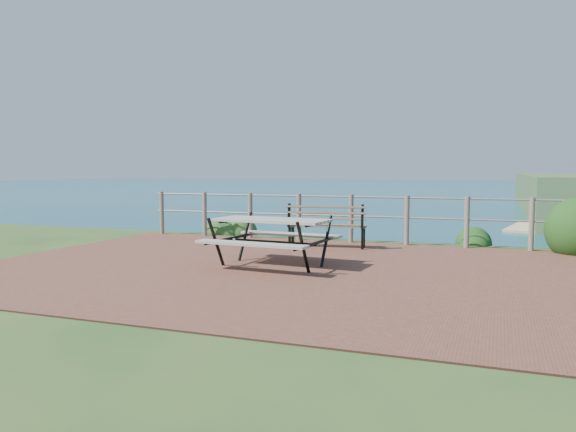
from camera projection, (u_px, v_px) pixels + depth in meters
The scene contains 7 objects.
ground at pixel (296, 270), 8.57m from camera, with size 10.00×7.00×0.12m, color brown.
ocean at pixel (492, 175), 194.95m from camera, with size 1200.00×1200.00×0.00m, color #14737B.
safety_railing at pixel (351, 216), 11.65m from camera, with size 9.40×0.10×1.00m.
picnic_table at pixel (272, 237), 8.76m from camera, with size 1.82×1.53×0.75m.
park_bench at pixel (327, 219), 10.91m from camera, with size 1.57×0.59×0.86m.
shrub_lip_west at pixel (226, 234), 13.31m from camera, with size 0.88×0.88×0.67m, color #27531F.
shrub_lip_east at pixel (484, 244), 11.53m from camera, with size 0.77×0.77×0.52m, color #194414.
Camera 1 is at (2.89, -7.97, 1.52)m, focal length 35.00 mm.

